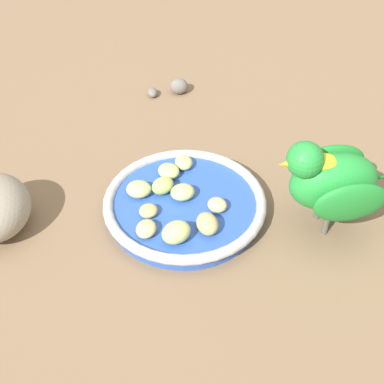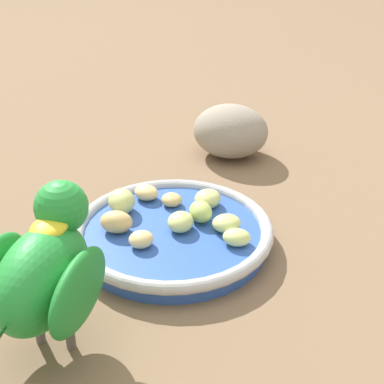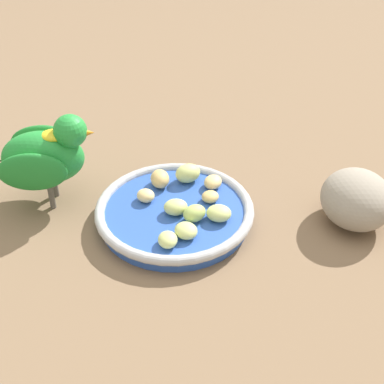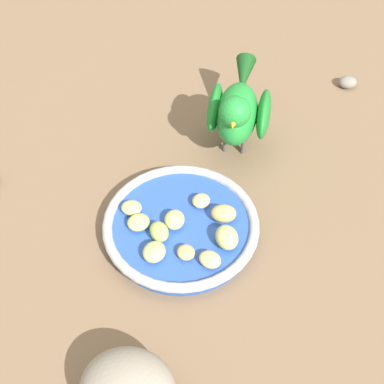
# 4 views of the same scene
# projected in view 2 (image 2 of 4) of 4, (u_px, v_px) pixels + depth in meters

# --- Properties ---
(ground_plane) EXTENTS (4.00, 4.00, 0.00)m
(ground_plane) POSITION_uv_depth(u_px,v_px,m) (148.00, 247.00, 0.61)
(ground_plane) COLOR #7A6047
(feeding_bowl) EXTENTS (0.21, 0.21, 0.03)m
(feeding_bowl) POSITION_uv_depth(u_px,v_px,m) (173.00, 234.00, 0.60)
(feeding_bowl) COLOR #2D56B7
(feeding_bowl) RESTS_ON ground_plane
(apple_piece_0) EXTENTS (0.04, 0.04, 0.02)m
(apple_piece_0) POSITION_uv_depth(u_px,v_px,m) (181.00, 222.00, 0.60)
(apple_piece_0) COLOR #C6D17A
(apple_piece_0) RESTS_ON feeding_bowl
(apple_piece_1) EXTENTS (0.03, 0.03, 0.02)m
(apple_piece_1) POSITION_uv_depth(u_px,v_px,m) (146.00, 192.00, 0.65)
(apple_piece_1) COLOR #E5C67F
(apple_piece_1) RESTS_ON feeding_bowl
(apple_piece_2) EXTENTS (0.04, 0.04, 0.02)m
(apple_piece_2) POSITION_uv_depth(u_px,v_px,m) (116.00, 222.00, 0.59)
(apple_piece_2) COLOR tan
(apple_piece_2) RESTS_ON feeding_bowl
(apple_piece_3) EXTENTS (0.03, 0.03, 0.02)m
(apple_piece_3) POSITION_uv_depth(u_px,v_px,m) (141.00, 239.00, 0.57)
(apple_piece_3) COLOR #E5C67F
(apple_piece_3) RESTS_ON feeding_bowl
(apple_piece_4) EXTENTS (0.05, 0.05, 0.03)m
(apple_piece_4) POSITION_uv_depth(u_px,v_px,m) (122.00, 201.00, 0.63)
(apple_piece_4) COLOR #C6D17A
(apple_piece_4) RESTS_ON feeding_bowl
(apple_piece_5) EXTENTS (0.03, 0.04, 0.02)m
(apple_piece_5) POSITION_uv_depth(u_px,v_px,m) (237.00, 237.00, 0.57)
(apple_piece_5) COLOR #C6D17A
(apple_piece_5) RESTS_ON feeding_bowl
(apple_piece_6) EXTENTS (0.04, 0.04, 0.02)m
(apple_piece_6) POSITION_uv_depth(u_px,v_px,m) (227.00, 223.00, 0.60)
(apple_piece_6) COLOR #C6D17A
(apple_piece_6) RESTS_ON feeding_bowl
(apple_piece_7) EXTENTS (0.04, 0.03, 0.02)m
(apple_piece_7) POSITION_uv_depth(u_px,v_px,m) (208.00, 199.00, 0.64)
(apple_piece_7) COLOR #C6D17A
(apple_piece_7) RESTS_ON feeding_bowl
(apple_piece_8) EXTENTS (0.03, 0.03, 0.01)m
(apple_piece_8) POSITION_uv_depth(u_px,v_px,m) (172.00, 200.00, 0.64)
(apple_piece_8) COLOR tan
(apple_piece_8) RESTS_ON feeding_bowl
(apple_piece_9) EXTENTS (0.04, 0.04, 0.02)m
(apple_piece_9) POSITION_uv_depth(u_px,v_px,m) (201.00, 212.00, 0.61)
(apple_piece_9) COLOR #B2CC66
(apple_piece_9) RESTS_ON feeding_bowl
(parrot) EXTENTS (0.19, 0.11, 0.13)m
(parrot) POSITION_uv_depth(u_px,v_px,m) (40.00, 276.00, 0.44)
(parrot) COLOR #59544C
(parrot) RESTS_ON ground_plane
(rock_large) EXTENTS (0.12, 0.13, 0.07)m
(rock_large) POSITION_uv_depth(u_px,v_px,m) (231.00, 131.00, 0.79)
(rock_large) COLOR gray
(rock_large) RESTS_ON ground_plane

